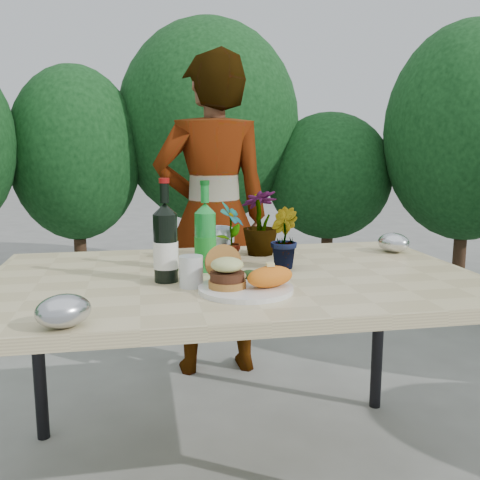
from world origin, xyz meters
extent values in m
plane|color=slate|center=(0.00, 0.00, 0.00)|extent=(80.00, 80.00, 0.00)
cube|color=#D2BF8C|center=(0.00, 0.00, 0.73)|extent=(1.60, 1.00, 0.04)
cylinder|color=black|center=(-0.72, 0.42, 0.35)|extent=(0.05, 0.05, 0.71)
cylinder|color=black|center=(0.72, 0.42, 0.35)|extent=(0.05, 0.05, 0.71)
cylinder|color=#382316|center=(-0.80, 2.80, 0.21)|extent=(0.10, 0.10, 0.42)
ellipsoid|color=#1D5723|center=(-0.80, 2.80, 1.11)|extent=(1.03, 1.03, 1.39)
cylinder|color=#382316|center=(0.30, 3.00, 0.25)|extent=(0.10, 0.10, 0.50)
ellipsoid|color=#1D5723|center=(0.30, 3.00, 1.37)|extent=(1.56, 1.56, 1.74)
cylinder|color=#382316|center=(1.30, 2.70, 0.19)|extent=(0.10, 0.10, 0.38)
ellipsoid|color=#1D5723|center=(1.30, 2.70, 0.92)|extent=(1.07, 1.07, 1.08)
cylinder|color=#382316|center=(2.20, 2.10, 0.22)|extent=(0.10, 0.10, 0.44)
ellipsoid|color=#1D5723|center=(2.20, 2.10, 1.28)|extent=(1.27, 1.27, 1.67)
cylinder|color=white|center=(-0.01, -0.21, 0.76)|extent=(0.28, 0.28, 0.01)
cylinder|color=#B7722D|center=(-0.06, -0.21, 0.78)|extent=(0.11, 0.11, 0.02)
cylinder|color=#472314|center=(-0.06, -0.21, 0.80)|extent=(0.10, 0.10, 0.02)
ellipsoid|color=beige|center=(-0.06, -0.21, 0.83)|extent=(0.10, 0.10, 0.04)
cylinder|color=#B7722D|center=(-0.06, -0.14, 0.82)|extent=(0.11, 0.06, 0.11)
ellipsoid|color=orange|center=(0.06, -0.23, 0.80)|extent=(0.17, 0.12, 0.06)
ellipsoid|color=olive|center=(-0.01, -0.12, 0.78)|extent=(0.04, 0.04, 0.02)
ellipsoid|color=#193814|center=(0.02, -0.12, 0.78)|extent=(0.06, 0.04, 0.03)
cylinder|color=black|center=(-0.23, -0.05, 0.86)|extent=(0.07, 0.07, 0.21)
cylinder|color=white|center=(-0.23, -0.05, 0.84)|extent=(0.08, 0.08, 0.09)
cone|color=black|center=(-0.23, -0.05, 0.98)|extent=(0.07, 0.07, 0.04)
cylinder|color=black|center=(-0.23, -0.05, 1.03)|extent=(0.03, 0.03, 0.06)
cylinder|color=maroon|center=(-0.23, -0.05, 1.07)|extent=(0.03, 0.03, 0.02)
cylinder|color=#198C31|center=(-0.09, 0.07, 0.85)|extent=(0.07, 0.07, 0.20)
cylinder|color=#198C26|center=(-0.09, 0.07, 0.83)|extent=(0.07, 0.07, 0.08)
cone|color=#198C31|center=(-0.09, 0.07, 0.97)|extent=(0.07, 0.07, 0.03)
cylinder|color=#198C31|center=(-0.09, 0.07, 1.01)|extent=(0.03, 0.03, 0.06)
cylinder|color=#0C5919|center=(-0.09, 0.07, 1.05)|extent=(0.03, 0.03, 0.01)
cylinder|color=silver|center=(-0.16, -0.13, 0.80)|extent=(0.07, 0.07, 0.09)
imported|color=#29561D|center=(0.02, 0.21, 0.86)|extent=(0.13, 0.14, 0.22)
imported|color=#215A1F|center=(0.18, 0.07, 0.85)|extent=(0.11, 0.13, 0.21)
imported|color=#2C5D20|center=(0.15, 0.31, 0.88)|extent=(0.18, 0.18, 0.25)
imported|color=silver|center=(-0.03, 0.30, 0.81)|extent=(0.19, 0.19, 0.11)
ellipsoid|color=#AFB1B6|center=(-0.49, -0.44, 0.79)|extent=(0.17, 0.16, 0.08)
ellipsoid|color=silver|center=(0.69, 0.26, 0.79)|extent=(0.16, 0.17, 0.08)
imported|color=#906148|center=(0.06, 0.98, 0.81)|extent=(0.61, 0.41, 1.63)
camera|label=1|loc=(-0.30, -1.70, 1.17)|focal=40.00mm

